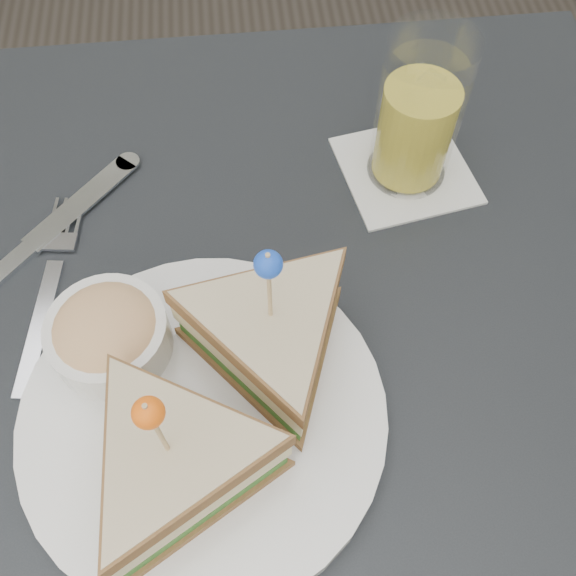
{
  "coord_description": "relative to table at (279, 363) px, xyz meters",
  "views": [
    {
      "loc": [
        -0.02,
        -0.26,
        1.25
      ],
      "look_at": [
        0.01,
        0.01,
        0.8
      ],
      "focal_mm": 40.0,
      "sensor_mm": 36.0,
      "label": 1
    }
  ],
  "objects": [
    {
      "name": "cutlery_knife",
      "position": [
        -0.22,
        0.11,
        0.08
      ],
      "size": [
        0.18,
        0.19,
        0.01
      ],
      "rotation": [
        0.0,
        0.0,
        -0.74
      ],
      "color": "white",
      "rests_on": "table"
    },
    {
      "name": "cutlery_fork",
      "position": [
        -0.2,
        0.07,
        0.08
      ],
      "size": [
        0.05,
        0.21,
        0.01
      ],
      "rotation": [
        0.0,
        0.0,
        -0.13
      ],
      "color": "silver",
      "rests_on": "table"
    },
    {
      "name": "ground_plane",
      "position": [
        0.0,
        0.0,
        -0.67
      ],
      "size": [
        3.5,
        3.5,
        0.0
      ],
      "primitive_type": "plane",
      "color": "#3F3833"
    },
    {
      "name": "drink_set",
      "position": [
        0.15,
        0.17,
        0.15
      ],
      "size": [
        0.15,
        0.15,
        0.16
      ],
      "rotation": [
        0.0,
        0.0,
        0.18
      ],
      "color": "white",
      "rests_on": "table"
    },
    {
      "name": "plate_meal",
      "position": [
        -0.06,
        -0.08,
        0.12
      ],
      "size": [
        0.32,
        0.31,
        0.17
      ],
      "rotation": [
        0.0,
        0.0,
        0.0
      ],
      "color": "white",
      "rests_on": "table"
    },
    {
      "name": "table",
      "position": [
        0.0,
        0.0,
        0.0
      ],
      "size": [
        0.8,
        0.8,
        0.75
      ],
      "color": "black",
      "rests_on": "ground"
    }
  ]
}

